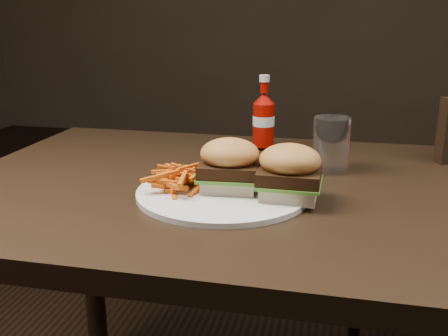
% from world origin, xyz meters
% --- Properties ---
extents(dining_table, '(1.20, 0.80, 0.04)m').
position_xyz_m(dining_table, '(0.00, 0.00, 0.73)').
color(dining_table, black).
rests_on(dining_table, ground).
extents(chair_far, '(0.58, 0.58, 0.04)m').
position_xyz_m(chair_far, '(0.49, 0.50, 0.43)').
color(chair_far, black).
rests_on(chair_far, ground).
extents(plate, '(0.32, 0.32, 0.01)m').
position_xyz_m(plate, '(-0.04, -0.08, 0.76)').
color(plate, white).
rests_on(plate, dining_table).
extents(sandwich_half_a, '(0.10, 0.10, 0.03)m').
position_xyz_m(sandwich_half_a, '(-0.03, -0.07, 0.77)').
color(sandwich_half_a, beige).
rests_on(sandwich_half_a, plate).
extents(sandwich_half_b, '(0.10, 0.09, 0.03)m').
position_xyz_m(sandwich_half_b, '(0.08, -0.09, 0.77)').
color(sandwich_half_b, beige).
rests_on(sandwich_half_b, plate).
extents(fries_pile, '(0.12, 0.12, 0.04)m').
position_xyz_m(fries_pile, '(-0.12, -0.08, 0.78)').
color(fries_pile, '#BC5207').
rests_on(fries_pile, plate).
extents(ketchup_bottle, '(0.07, 0.07, 0.11)m').
position_xyz_m(ketchup_bottle, '(-0.02, 0.28, 0.81)').
color(ketchup_bottle, '#9C0B04').
rests_on(ketchup_bottle, dining_table).
extents(tumbler, '(0.09, 0.09, 0.12)m').
position_xyz_m(tumbler, '(0.15, 0.13, 0.81)').
color(tumbler, white).
rests_on(tumbler, dining_table).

